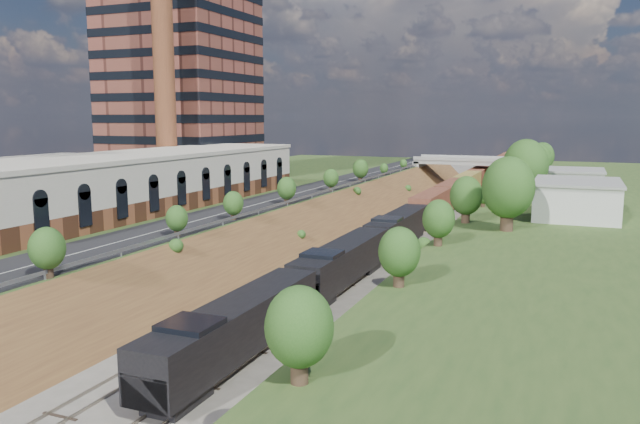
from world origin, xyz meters
TOP-DOWN VIEW (x-y plane):
  - ground at (0.00, 0.00)m, footprint 400.00×400.00m
  - platform_left at (-33.00, 60.00)m, footprint 44.00×180.00m
  - embankment_left at (-11.00, 60.00)m, footprint 10.00×180.00m
  - embankment_right at (11.00, 60.00)m, footprint 10.00×180.00m
  - rail_left_track at (-2.60, 60.00)m, footprint 1.58×180.00m
  - rail_right_track at (2.60, 60.00)m, footprint 1.58×180.00m
  - road at (-15.50, 60.00)m, footprint 8.00×180.00m
  - guardrail at (-11.40, 59.80)m, footprint 0.10×171.00m
  - commercial_building at (-28.00, 38.00)m, footprint 14.30×62.30m
  - highrise_tower at (-44.00, 72.00)m, footprint 22.00×22.00m
  - smokestack at (-36.00, 56.00)m, footprint 3.20×3.20m
  - overpass at (0.00, 122.00)m, footprint 24.50×8.30m
  - white_building_near at (23.50, 52.00)m, footprint 9.00×12.00m
  - white_building_far at (23.00, 74.00)m, footprint 8.00×10.00m
  - tree_right_large at (17.00, 40.00)m, footprint 5.25×5.25m
  - tree_left_crest at (-11.80, 20.00)m, footprint 2.45×2.45m
  - freight_train at (2.60, 104.31)m, footprint 3.29×202.00m

SIDE VIEW (x-z plane):
  - ground at x=0.00m, z-range 0.00..0.00m
  - embankment_left at x=-11.00m, z-range -5.00..5.00m
  - embankment_right at x=11.00m, z-range -5.00..5.00m
  - rail_left_track at x=-2.60m, z-range 0.00..0.18m
  - rail_right_track at x=2.60m, z-range 0.00..0.18m
  - platform_left at x=-33.00m, z-range 0.00..5.00m
  - freight_train at x=2.60m, z-range 0.36..5.21m
  - overpass at x=0.00m, z-range 1.22..8.62m
  - road at x=-15.50m, z-range 5.00..5.10m
  - guardrail at x=-11.40m, z-range 5.20..5.90m
  - white_building_far at x=23.00m, z-range 5.00..8.60m
  - white_building_near at x=23.50m, z-range 5.00..9.00m
  - tree_left_crest at x=-11.80m, z-range 5.26..8.82m
  - commercial_building at x=-28.00m, z-range 5.01..12.01m
  - tree_right_large at x=17.00m, z-range 5.58..13.19m
  - smokestack at x=-36.00m, z-range 5.00..45.00m
  - highrise_tower at x=-44.00m, z-range 5.93..59.83m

